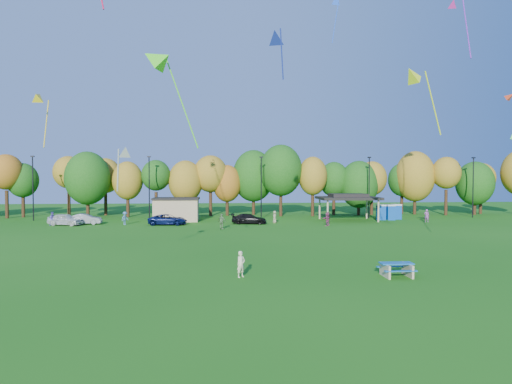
{
  "coord_description": "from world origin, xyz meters",
  "views": [
    {
      "loc": [
        -3.83,
        -25.75,
        6.24
      ],
      "look_at": [
        -1.38,
        6.0,
        5.13
      ],
      "focal_mm": 32.0,
      "sensor_mm": 36.0,
      "label": 1
    }
  ],
  "objects": [
    {
      "name": "lamp_posts",
      "position": [
        2.0,
        40.0,
        4.9
      ],
      "size": [
        64.5,
        0.25,
        9.09
      ],
      "color": "black",
      "rests_on": "ground"
    },
    {
      "name": "kite_flyer",
      "position": [
        -2.61,
        2.14,
        0.81
      ],
      "size": [
        0.71,
        0.66,
        1.62
      ],
      "primitive_type": "imported",
      "rotation": [
        0.0,
        0.0,
        0.63
      ],
      "color": "beige",
      "rests_on": "ground"
    },
    {
      "name": "kite_11",
      "position": [
        -8.69,
        8.26,
        14.72
      ],
      "size": [
        4.64,
        2.35,
        7.67
      ],
      "color": "#45DA1D"
    },
    {
      "name": "kite_5",
      "position": [
        20.33,
        20.68,
        24.27
      ],
      "size": [
        1.28,
        1.53,
        1.37
      ],
      "color": "#EB27A6"
    },
    {
      "name": "car_c",
      "position": [
        -10.62,
        33.02,
        0.68
      ],
      "size": [
        5.05,
        2.61,
        1.36
      ],
      "primitive_type": "imported",
      "rotation": [
        0.0,
        0.0,
        1.5
      ],
      "color": "#0D184E",
      "rests_on": "ground"
    },
    {
      "name": "ground",
      "position": [
        0.0,
        0.0,
        0.0
      ],
      "size": [
        160.0,
        160.0,
        0.0
      ],
      "primitive_type": "plane",
      "color": "#19600F",
      "rests_on": "ground"
    },
    {
      "name": "kite_8",
      "position": [
        10.87,
        8.4,
        13.95
      ],
      "size": [
        3.35,
        1.95,
        5.53
      ],
      "color": "#D1EA18"
    },
    {
      "name": "car_d",
      "position": [
        -0.17,
        33.46,
        0.66
      ],
      "size": [
        4.79,
        2.47,
        1.33
      ],
      "primitive_type": "imported",
      "rotation": [
        0.0,
        0.0,
        1.43
      ],
      "color": "black",
      "rests_on": "ground"
    },
    {
      "name": "far_person_5",
      "position": [
        9.51,
        30.45,
        0.88
      ],
      "size": [
        1.53,
        1.51,
        1.76
      ],
      "primitive_type": "imported",
      "rotation": [
        0.0,
        0.0,
        3.92
      ],
      "color": "#913C64",
      "rests_on": "ground"
    },
    {
      "name": "utility_building",
      "position": [
        -10.0,
        38.0,
        1.64
      ],
      "size": [
        6.3,
        4.3,
        3.25
      ],
      "color": "tan",
      "rests_on": "ground"
    },
    {
      "name": "porta_potties",
      "position": [
        20.23,
        37.66,
        1.1
      ],
      "size": [
        3.75,
        2.12,
        2.18
      ],
      "color": "#0C47A6",
      "rests_on": "ground"
    },
    {
      "name": "picnic_table",
      "position": [
        7.02,
        1.59,
        0.51
      ],
      "size": [
        2.01,
        1.67,
        0.87
      ],
      "rotation": [
        0.0,
        0.0,
        0.0
      ],
      "color": "tan",
      "rests_on": "ground"
    },
    {
      "name": "kite_13",
      "position": [
        29.7,
        25.05,
        15.49
      ],
      "size": [
        1.59,
        1.63,
        1.32
      ],
      "color": "red"
    },
    {
      "name": "far_person_1",
      "position": [
        3.3,
        34.35,
        0.82
      ],
      "size": [
        0.58,
        0.83,
        1.63
      ],
      "primitive_type": "imported",
      "rotation": [
        0.0,
        0.0,
        4.79
      ],
      "color": "gray",
      "rests_on": "ground"
    },
    {
      "name": "pavilion",
      "position": [
        14.0,
        37.0,
        3.23
      ],
      "size": [
        8.2,
        6.2,
        3.77
      ],
      "color": "tan",
      "rests_on": "ground"
    },
    {
      "name": "tree_line",
      "position": [
        -1.03,
        45.51,
        5.91
      ],
      "size": [
        93.57,
        10.55,
        11.15
      ],
      "color": "black",
      "rests_on": "ground"
    },
    {
      "name": "far_person_4",
      "position": [
        23.93,
        33.74,
        0.88
      ],
      "size": [
        0.77,
        0.69,
        1.76
      ],
      "primitive_type": "imported",
      "rotation": [
        0.0,
        0.0,
        2.62
      ],
      "color": "#B354A6",
      "rests_on": "ground"
    },
    {
      "name": "car_a",
      "position": [
        -23.46,
        33.37,
        0.75
      ],
      "size": [
        4.76,
        3.03,
        1.51
      ],
      "primitive_type": "imported",
      "rotation": [
        0.0,
        0.0,
        1.27
      ],
      "color": "silver",
      "rests_on": "ground"
    },
    {
      "name": "far_person_3",
      "position": [
        -24.9,
        33.07,
        0.87
      ],
      "size": [
        1.04,
        0.93,
        1.75
      ],
      "primitive_type": "imported",
      "rotation": [
        0.0,
        0.0,
        0.38
      ],
      "color": "#5E50B2",
      "rests_on": "ground"
    },
    {
      "name": "far_person_0",
      "position": [
        -16.08,
        33.47,
        0.85
      ],
      "size": [
        1.12,
        1.26,
        1.69
      ],
      "primitive_type": "imported",
      "rotation": [
        0.0,
        0.0,
        0.99
      ],
      "color": "teal",
      "rests_on": "ground"
    },
    {
      "name": "kite_6",
      "position": [
        -20.54,
        17.88,
        13.45
      ],
      "size": [
        1.27,
        3.21,
        5.4
      ],
      "color": "yellow"
    },
    {
      "name": "far_person_2",
      "position": [
        -3.74,
        27.67,
        0.92
      ],
      "size": [
        1.14,
        1.0,
        1.84
      ],
      "primitive_type": "imported",
      "rotation": [
        0.0,
        0.0,
        2.5
      ],
      "color": "#608752",
      "rests_on": "ground"
    },
    {
      "name": "kite_1",
      "position": [
        0.76,
        12.31,
        17.86
      ],
      "size": [
        1.97,
        2.98,
        4.67
      ],
      "color": "navy"
    },
    {
      "name": "kite_2",
      "position": [
        -10.45,
        6.32,
        7.92
      ],
      "size": [
        1.27,
        2.13,
        3.4
      ],
      "color": "#AFAFAF"
    },
    {
      "name": "car_b",
      "position": [
        -21.35,
        34.48,
        0.68
      ],
      "size": [
        4.23,
        1.68,
        1.37
      ],
      "primitive_type": "imported",
      "rotation": [
        0.0,
        0.0,
        1.63
      ],
      "color": "gray",
      "rests_on": "ground"
    },
    {
      "name": "kite_4",
      "position": [
        10.23,
        29.71,
        27.75
      ],
      "size": [
        1.62,
        3.79,
        6.37
      ],
      "color": "#285CFF"
    }
  ]
}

